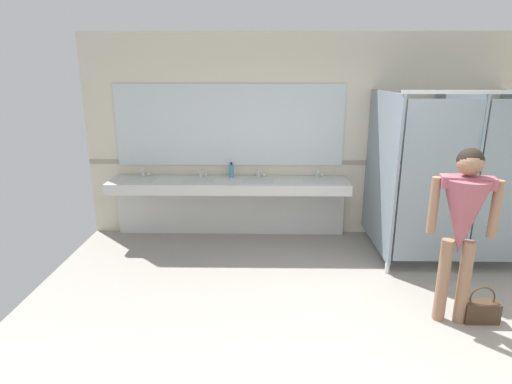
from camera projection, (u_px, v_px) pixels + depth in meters
ground_plane at (377, 364)px, 3.44m from camera, size 6.83×6.29×0.10m
wall_back at (330, 137)px, 5.84m from camera, size 6.83×0.12×2.79m
wall_back_tile_band at (330, 162)px, 5.87m from camera, size 6.83×0.01×0.06m
vanity_counter at (229, 195)px, 5.81m from camera, size 3.25×0.56×0.97m
mirror_panel at (229, 125)px, 5.74m from camera, size 3.15×0.02×1.11m
bathroom_stalls at (456, 174)px, 5.00m from camera, size 1.78×1.34×2.09m
person_standing at (463, 216)px, 3.68m from camera, size 0.57×0.48×1.65m
handbag at (480, 310)px, 3.91m from camera, size 0.32×0.15×0.36m
soap_dispenser at (231, 171)px, 5.79m from camera, size 0.07×0.07×0.21m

